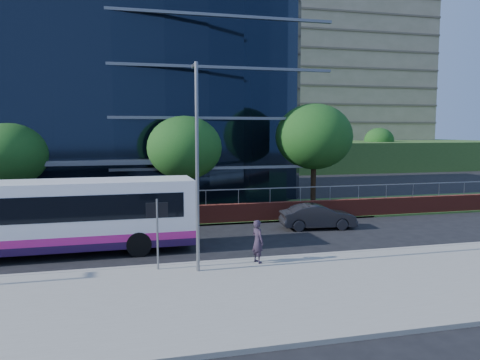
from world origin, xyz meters
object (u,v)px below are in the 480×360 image
object	(u,v)px
tree_far_d	(314,137)
streetlight_east	(197,161)
tree_far_c	(185,148)
parked_car	(318,217)
city_bus	(59,216)
tree_dist_f	(379,140)
tree_dist_e	(280,139)
tree_far_b	(10,155)
street_sign	(157,219)
pedestrian	(258,241)

from	to	relation	value
tree_far_d	streetlight_east	world-z (taller)	streetlight_east
tree_far_c	parked_car	distance (m)	9.10
tree_far_c	streetlight_east	world-z (taller)	streetlight_east
tree_far_d	city_bus	world-z (taller)	tree_far_d
tree_dist_f	parked_car	distance (m)	45.62
tree_far_d	streetlight_east	xyz separation A→B (m)	(-10.00, -12.17, -0.75)
parked_car	tree_dist_e	bearing A→B (deg)	-9.75
streetlight_east	parked_car	size ratio (longest dim) A/B	1.87
tree_far_b	tree_dist_e	distance (m)	40.74
street_sign	city_bus	bearing A→B (deg)	136.60
tree_dist_e	streetlight_east	bearing A→B (deg)	-113.11
street_sign	tree_dist_e	xyz separation A→B (m)	(19.50, 41.59, 2.39)
streetlight_east	pedestrian	bearing A→B (deg)	11.43
tree_far_b	city_bus	world-z (taller)	tree_far_b
pedestrian	street_sign	bearing A→B (deg)	69.65
streetlight_east	parked_car	distance (m)	11.18
tree_dist_e	streetlight_east	size ratio (longest dim) A/B	0.81
pedestrian	streetlight_east	bearing A→B (deg)	81.99
tree_dist_e	city_bus	size ratio (longest dim) A/B	0.53
street_sign	city_bus	world-z (taller)	city_bus
street_sign	parked_car	distance (m)	11.48
street_sign	pedestrian	xyz separation A→B (m)	(4.08, -0.06, -1.11)
tree_far_b	pedestrian	bearing A→B (deg)	-43.92
tree_dist_f	streetlight_east	distance (m)	55.74
tree_far_b	tree_far_c	size ratio (longest dim) A/B	0.93
tree_far_c	street_sign	bearing A→B (deg)	-103.29
tree_far_d	parked_car	xyz separation A→B (m)	(-1.98, -5.34, -4.48)
tree_far_c	tree_dist_f	size ratio (longest dim) A/B	1.08
city_bus	tree_dist_f	bearing A→B (deg)	44.47
street_sign	tree_far_c	world-z (taller)	tree_far_c
tree_far_d	city_bus	xyz separation A→B (m)	(-15.61, -7.71, -3.41)
parked_car	pedestrian	world-z (taller)	pedestrian
tree_far_d	tree_dist_f	world-z (taller)	tree_far_d
tree_far_b	streetlight_east	world-z (taller)	streetlight_east
tree_far_c	tree_far_d	bearing A→B (deg)	6.34
tree_dist_e	streetlight_east	world-z (taller)	streetlight_east
street_sign	tree_far_b	world-z (taller)	tree_far_b
tree_dist_f	streetlight_east	xyz separation A→B (m)	(-34.00, -44.17, 0.23)
tree_far_d	pedestrian	xyz separation A→B (m)	(-7.42, -11.65, -4.14)
city_bus	parked_car	distance (m)	13.87
tree_far_b	tree_dist_f	size ratio (longest dim) A/B	1.00
streetlight_east	city_bus	world-z (taller)	streetlight_east
tree_far_c	tree_dist_f	world-z (taller)	tree_far_c
tree_dist_f	city_bus	size ratio (longest dim) A/B	0.49
tree_far_c	parked_car	xyz separation A→B (m)	(7.02, -4.34, -3.83)
tree_far_d	city_bus	distance (m)	17.74
tree_far_d	tree_dist_f	distance (m)	40.01
tree_far_c	streetlight_east	distance (m)	11.22
street_sign	tree_far_c	size ratio (longest dim) A/B	0.43
tree_far_c	tree_far_b	bearing A→B (deg)	177.14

